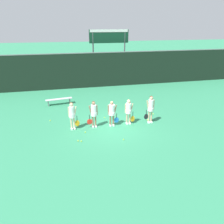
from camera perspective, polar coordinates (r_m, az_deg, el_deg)
The scene contains 17 objects.
ground_plane at distance 13.69m, azimuth 0.01°, elevation -3.58°, with size 140.00×140.00×0.00m, color #2D7F56.
fence_windscreen at distance 21.76m, azimuth -5.54°, elevation 10.81°, with size 60.00×0.08×3.41m.
scoreboard at distance 23.67m, azimuth -0.78°, elevation 18.04°, with size 4.11×0.15×5.40m.
bench_courtside at distance 17.61m, azimuth -13.69°, elevation 3.17°, with size 2.06×0.64×0.47m.
player_0 at distance 13.06m, azimuth -10.36°, elevation -0.48°, with size 0.62×0.34×1.70m.
player_1 at distance 13.17m, azimuth -4.80°, elevation -0.04°, with size 0.67×0.37×1.67m.
player_2 at distance 13.31m, azimuth -0.02°, elevation 0.09°, with size 0.68×0.40×1.61m.
player_3 at distance 13.60m, azimuth 4.37°, elevation 0.56°, with size 0.66×0.38×1.62m.
player_4 at distance 13.91m, azimuth 10.06°, elevation 1.31°, with size 0.65×0.37×1.80m.
tennis_ball_0 at distance 12.92m, azimuth -7.02°, elevation -5.23°, with size 0.07×0.07×0.07m, color #CCE033.
tennis_ball_1 at distance 14.78m, azimuth -1.93°, elevation -1.45°, with size 0.07×0.07×0.07m, color #CCE033.
tennis_ball_2 at distance 14.60m, azimuth 9.24°, elevation -2.04°, with size 0.07×0.07×0.07m, color #CCE033.
tennis_ball_3 at distance 12.07m, azimuth 3.06°, elevation -7.18°, with size 0.06×0.06×0.06m, color #CCE033.
tennis_ball_4 at distance 15.64m, azimuth 10.70°, elevation -0.47°, with size 0.07×0.07×0.07m, color #CCE033.
tennis_ball_5 at distance 12.01m, azimuth -8.04°, elevation -7.54°, with size 0.07×0.07×0.07m, color #CCE033.
tennis_ball_6 at distance 14.87m, azimuth -15.84°, elevation -2.17°, with size 0.07×0.07×0.07m, color #CCE033.
tennis_ball_7 at distance 12.07m, azimuth -8.84°, elevation -7.43°, with size 0.07×0.07×0.07m, color #CCE033.
Camera 1 is at (-2.79, -12.02, 5.92)m, focal length 35.00 mm.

